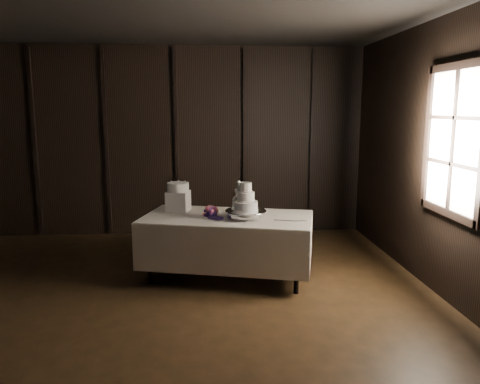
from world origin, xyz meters
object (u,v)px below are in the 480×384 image
at_px(display_table, 228,244).
at_px(cake_stand, 246,214).
at_px(wedding_cake, 244,200).
at_px(box_pedestal, 178,201).
at_px(small_cake, 178,187).
at_px(bouquet, 211,212).

xyz_separation_m(display_table, cake_stand, (0.21, -0.12, 0.39)).
bearing_deg(cake_stand, display_table, 150.43).
distance_m(cake_stand, wedding_cake, 0.18).
height_order(cake_stand, wedding_cake, wedding_cake).
height_order(box_pedestal, small_cake, small_cake).
height_order(wedding_cake, bouquet, wedding_cake).
relative_size(display_table, bouquet, 5.97).
xyz_separation_m(cake_stand, wedding_cake, (-0.02, -0.01, 0.18)).
distance_m(display_table, box_pedestal, 0.83).
distance_m(bouquet, box_pedestal, 0.54).
distance_m(wedding_cake, small_cake, 0.91).
bearing_deg(cake_stand, box_pedestal, 151.09).
distance_m(cake_stand, box_pedestal, 0.93).
distance_m(box_pedestal, small_cake, 0.18).
distance_m(wedding_cake, bouquet, 0.43).
bearing_deg(small_cake, display_table, -28.68).
bearing_deg(display_table, cake_stand, -15.42).
bearing_deg(display_table, box_pedestal, 165.47).
distance_m(display_table, cake_stand, 0.46).
relative_size(cake_stand, wedding_cake, 1.46).
relative_size(cake_stand, box_pedestal, 1.86).
relative_size(box_pedestal, small_cake, 0.96).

